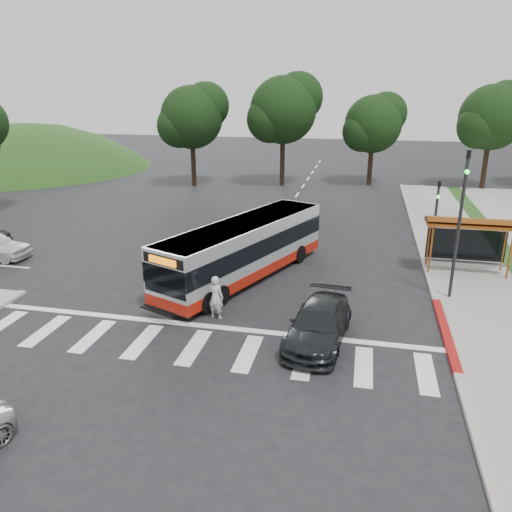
# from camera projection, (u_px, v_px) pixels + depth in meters

# --- Properties ---
(ground) EXTENTS (140.00, 140.00, 0.00)m
(ground) POSITION_uv_depth(u_px,v_px,m) (230.00, 294.00, 22.58)
(ground) COLOR black
(ground) RESTS_ON ground
(sidewalk_east) EXTENTS (4.00, 40.00, 0.12)m
(sidewalk_east) POSITION_uv_depth(u_px,v_px,m) (459.00, 254.00, 27.73)
(sidewalk_east) COLOR gray
(sidewalk_east) RESTS_ON ground
(curb_east) EXTENTS (0.30, 40.00, 0.15)m
(curb_east) POSITION_uv_depth(u_px,v_px,m) (421.00, 251.00, 28.13)
(curb_east) COLOR #9E9991
(curb_east) RESTS_ON ground
(curb_east_red) EXTENTS (0.32, 6.00, 0.15)m
(curb_east_red) POSITION_uv_depth(u_px,v_px,m) (446.00, 332.00, 18.89)
(curb_east_red) COLOR maroon
(curb_east_red) RESTS_ON ground
(hillside_nw) EXTENTS (44.00, 44.00, 10.00)m
(hillside_nw) POSITION_uv_depth(u_px,v_px,m) (28.00, 168.00, 56.78)
(hillside_nw) COLOR #1A4415
(hillside_nw) RESTS_ON ground
(crosswalk_ladder) EXTENTS (18.00, 2.60, 0.01)m
(crosswalk_ladder) POSITION_uv_depth(u_px,v_px,m) (194.00, 347.00, 17.96)
(crosswalk_ladder) COLOR silver
(crosswalk_ladder) RESTS_ON ground
(bus_shelter) EXTENTS (4.20, 1.60, 2.86)m
(bus_shelter) POSITION_uv_depth(u_px,v_px,m) (470.00, 228.00, 24.35)
(bus_shelter) COLOR #964C19
(bus_shelter) RESTS_ON sidewalk_east
(traffic_signal_ne_tall) EXTENTS (0.18, 0.37, 6.50)m
(traffic_signal_ne_tall) POSITION_uv_depth(u_px,v_px,m) (461.00, 214.00, 20.76)
(traffic_signal_ne_tall) COLOR black
(traffic_signal_ne_tall) RESTS_ON ground
(traffic_signal_ne_short) EXTENTS (0.18, 0.37, 4.00)m
(traffic_signal_ne_short) POSITION_uv_depth(u_px,v_px,m) (436.00, 208.00, 27.68)
(traffic_signal_ne_short) COLOR black
(traffic_signal_ne_short) RESTS_ON ground
(tree_ne_a) EXTENTS (6.16, 5.74, 9.30)m
(tree_ne_a) POSITION_uv_depth(u_px,v_px,m) (493.00, 116.00, 43.17)
(tree_ne_a) COLOR black
(tree_ne_a) RESTS_ON parking_lot
(tree_north_a) EXTENTS (6.60, 6.15, 10.17)m
(tree_north_a) POSITION_uv_depth(u_px,v_px,m) (284.00, 109.00, 44.80)
(tree_north_a) COLOR black
(tree_north_a) RESTS_ON ground
(tree_north_b) EXTENTS (5.72, 5.33, 8.43)m
(tree_north_b) POSITION_uv_depth(u_px,v_px,m) (374.00, 123.00, 45.43)
(tree_north_b) COLOR black
(tree_north_b) RESTS_ON ground
(tree_north_c) EXTENTS (6.16, 5.74, 9.30)m
(tree_north_c) POSITION_uv_depth(u_px,v_px,m) (193.00, 116.00, 44.78)
(tree_north_c) COLOR black
(tree_north_c) RESTS_ON ground
(transit_bus) EXTENTS (6.26, 10.91, 2.80)m
(transit_bus) POSITION_uv_depth(u_px,v_px,m) (244.00, 251.00, 24.02)
(transit_bus) COLOR #B2B4B7
(transit_bus) RESTS_ON ground
(pedestrian) EXTENTS (0.73, 0.54, 1.82)m
(pedestrian) POSITION_uv_depth(u_px,v_px,m) (216.00, 297.00, 19.96)
(pedestrian) COLOR silver
(pedestrian) RESTS_ON ground
(dark_sedan) EXTENTS (2.45, 4.97, 1.39)m
(dark_sedan) POSITION_uv_depth(u_px,v_px,m) (319.00, 324.00, 18.18)
(dark_sedan) COLOR black
(dark_sedan) RESTS_ON ground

